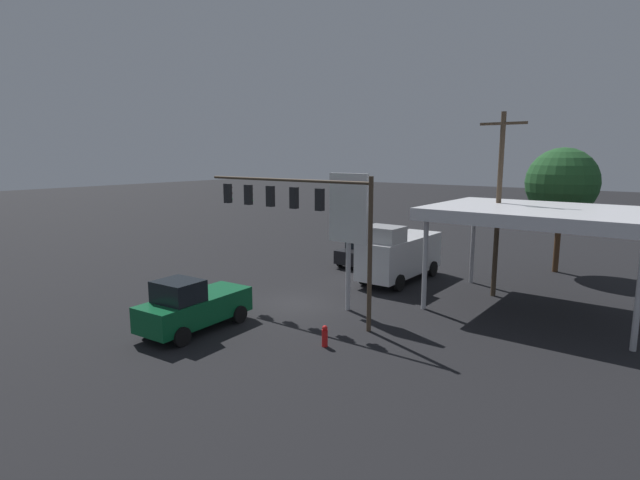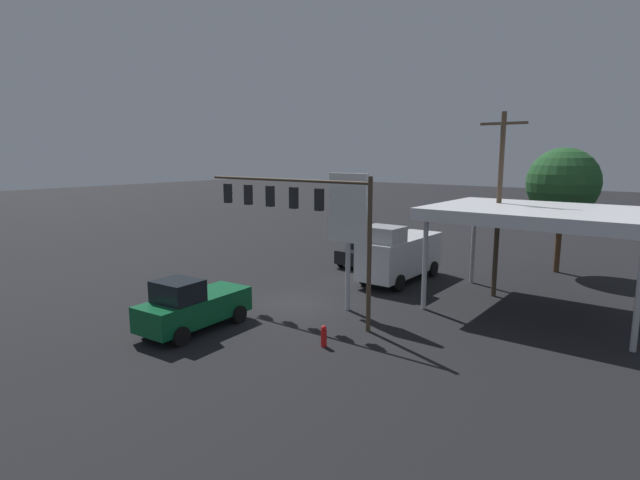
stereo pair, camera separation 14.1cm
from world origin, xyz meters
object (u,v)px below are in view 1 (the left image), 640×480
(pickup_parked, at_px, (193,306))
(sedan_waiting, at_px, (363,251))
(fire_hydrant, at_px, (325,336))
(price_sign, at_px, (349,214))
(delivery_truck, at_px, (399,254))
(traffic_signal_assembly, at_px, (295,206))
(utility_pole, at_px, (499,201))
(street_tree, at_px, (562,183))

(pickup_parked, height_order, sedan_waiting, pickup_parked)
(sedan_waiting, relative_size, fire_hydrant, 5.06)
(price_sign, distance_m, delivery_truck, 7.30)
(sedan_waiting, bearing_deg, traffic_signal_assembly, 17.45)
(traffic_signal_assembly, height_order, sedan_waiting, traffic_signal_assembly)
(delivery_truck, bearing_deg, sedan_waiting, -121.31)
(price_sign, height_order, sedan_waiting, price_sign)
(price_sign, height_order, delivery_truck, price_sign)
(utility_pole, bearing_deg, fire_hydrant, 75.40)
(utility_pole, xyz_separation_m, fire_hydrant, (2.97, 11.40, -4.74))
(pickup_parked, distance_m, sedan_waiting, 15.65)
(sedan_waiting, xyz_separation_m, fire_hydrant, (-6.81, 13.63, -0.51))
(delivery_truck, bearing_deg, fire_hydrant, 13.62)
(price_sign, height_order, street_tree, street_tree)
(price_sign, bearing_deg, street_tree, -112.85)
(pickup_parked, height_order, street_tree, street_tree)
(sedan_waiting, bearing_deg, price_sign, 29.93)
(sedan_waiting, bearing_deg, pickup_parked, 5.88)
(traffic_signal_assembly, relative_size, utility_pole, 1.00)
(utility_pole, xyz_separation_m, delivery_truck, (5.66, 0.28, -3.48))
(pickup_parked, bearing_deg, utility_pole, 143.44)
(pickup_parked, xyz_separation_m, fire_hydrant, (-5.69, -1.98, -0.67))
(traffic_signal_assembly, relative_size, sedan_waiting, 2.19)
(street_tree, bearing_deg, price_sign, 67.15)
(traffic_signal_assembly, xyz_separation_m, fire_hydrant, (-3.72, 2.61, -4.76))
(price_sign, relative_size, fire_hydrant, 7.64)
(delivery_truck, xyz_separation_m, sedan_waiting, (4.11, -2.50, -0.74))
(sedan_waiting, distance_m, street_tree, 13.51)
(price_sign, xyz_separation_m, delivery_truck, (0.75, -6.58, -3.06))
(traffic_signal_assembly, height_order, fire_hydrant, traffic_signal_assembly)
(delivery_truck, bearing_deg, pickup_parked, -12.86)
(sedan_waiting, bearing_deg, street_tree, 119.54)
(delivery_truck, bearing_deg, price_sign, 6.48)
(fire_hydrant, bearing_deg, utility_pole, -104.60)
(street_tree, bearing_deg, traffic_signal_assembly, 64.45)
(traffic_signal_assembly, distance_m, fire_hydrant, 6.58)
(traffic_signal_assembly, bearing_deg, pickup_parked, 66.79)
(pickup_parked, bearing_deg, street_tree, 151.28)
(price_sign, bearing_deg, pickup_parked, 60.18)
(street_tree, bearing_deg, pickup_parked, 64.94)
(sedan_waiting, height_order, street_tree, street_tree)
(price_sign, distance_m, fire_hydrant, 6.56)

